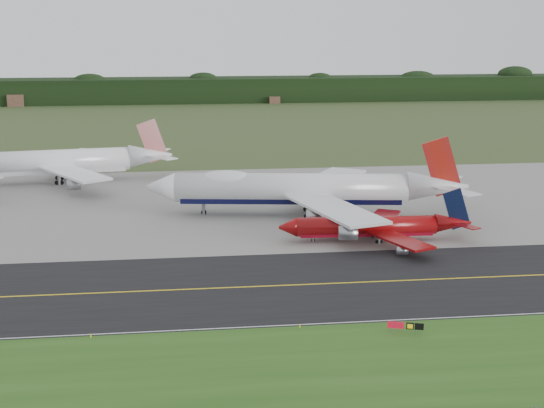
{
  "coord_description": "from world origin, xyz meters",
  "views": [
    {
      "loc": [
        -15.49,
        -111.8,
        38.76
      ],
      "look_at": [
        0.68,
        22.0,
        6.52
      ],
      "focal_mm": 50.0,
      "sensor_mm": 36.0,
      "label": 1
    }
  ],
  "objects_px": {
    "jet_star_tail": "(57,162)",
    "taxiway_sign": "(405,326)",
    "jet_ba_747": "(302,189)",
    "jet_red_737": "(377,226)"
  },
  "relations": [
    {
      "from": "jet_star_tail",
      "to": "taxiway_sign",
      "type": "bearing_deg",
      "value": -60.28
    },
    {
      "from": "jet_ba_747",
      "to": "jet_star_tail",
      "type": "height_order",
      "value": "jet_ba_747"
    },
    {
      "from": "jet_ba_747",
      "to": "jet_red_737",
      "type": "xyz_separation_m",
      "value": [
        10.57,
        -20.05,
        -3.01
      ]
    },
    {
      "from": "jet_ba_747",
      "to": "jet_red_737",
      "type": "distance_m",
      "value": 22.86
    },
    {
      "from": "jet_ba_747",
      "to": "taxiway_sign",
      "type": "xyz_separation_m",
      "value": [
        3.38,
        -62.26,
        -4.59
      ]
    },
    {
      "from": "jet_red_737",
      "to": "jet_star_tail",
      "type": "xyz_separation_m",
      "value": [
        -65.85,
        60.53,
        2.42
      ]
    },
    {
      "from": "jet_ba_747",
      "to": "jet_star_tail",
      "type": "bearing_deg",
      "value": 143.78
    },
    {
      "from": "jet_ba_747",
      "to": "taxiway_sign",
      "type": "bearing_deg",
      "value": -86.89
    },
    {
      "from": "jet_star_tail",
      "to": "taxiway_sign",
      "type": "distance_m",
      "value": 118.38
    },
    {
      "from": "jet_star_tail",
      "to": "taxiway_sign",
      "type": "xyz_separation_m",
      "value": [
        58.66,
        -102.75,
        -4.0
      ]
    }
  ]
}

